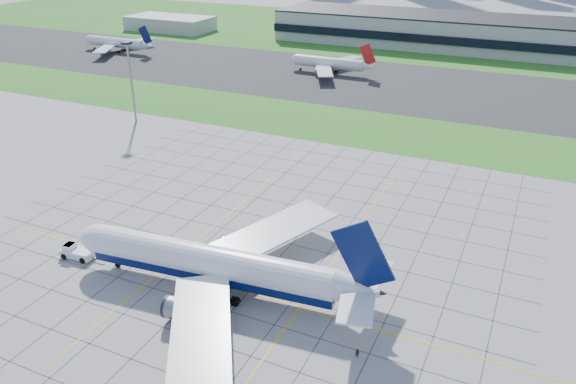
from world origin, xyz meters
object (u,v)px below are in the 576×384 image
object	(u,v)px
airliner	(214,264)
pushback_tug	(76,252)
crew_far	(357,353)
distant_jet_1	(330,63)
distant_jet_0	(117,43)
light_mast	(130,72)
crew_near	(67,251)

from	to	relation	value
airliner	pushback_tug	bearing A→B (deg)	179.25
crew_far	distant_jet_1	xyz separation A→B (m)	(-66.11, 161.00, 3.71)
crew_far	distant_jet_0	distance (m)	238.13
light_mast	crew_far	distance (m)	126.10
crew_near	distant_jet_0	distance (m)	193.90
light_mast	pushback_tug	bearing A→B (deg)	-59.20
airliner	crew_near	bearing A→B (deg)	178.91
light_mast	airliner	bearing A→B (deg)	-43.45
light_mast	crew_near	bearing A→B (deg)	-60.62
pushback_tug	distant_jet_0	size ratio (longest dim) A/B	0.22
pushback_tug	crew_far	distance (m)	58.46
distant_jet_0	distant_jet_1	world-z (taller)	same
pushback_tug	distant_jet_1	size ratio (longest dim) A/B	0.22
airliner	distant_jet_1	bearing A→B (deg)	98.25
crew_far	distant_jet_1	bearing A→B (deg)	128.18
airliner	distant_jet_1	size ratio (longest dim) A/B	1.39
distant_jet_1	pushback_tug	bearing A→B (deg)	-87.17
light_mast	distant_jet_0	xyz separation A→B (m)	(-77.64, 83.39, -11.70)
crew_near	distant_jet_0	world-z (taller)	distant_jet_0
airliner	distant_jet_0	size ratio (longest dim) A/B	1.39
light_mast	pushback_tug	world-z (taller)	light_mast
crew_near	distant_jet_0	size ratio (longest dim) A/B	0.04
crew_far	distant_jet_1	size ratio (longest dim) A/B	0.04
pushback_tug	crew_far	world-z (taller)	pushback_tug
distant_jet_0	crew_far	bearing A→B (deg)	-41.55
airliner	crew_far	xyz separation A→B (m)	(28.41, -6.17, -4.28)
airliner	pushback_tug	size ratio (longest dim) A/B	6.22
crew_near	airliner	bearing A→B (deg)	-54.37
airliner	crew_far	size ratio (longest dim) A/B	38.14
distant_jet_1	airliner	bearing A→B (deg)	-76.31
crew_near	distant_jet_1	distance (m)	157.42
airliner	crew_far	bearing A→B (deg)	-17.70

